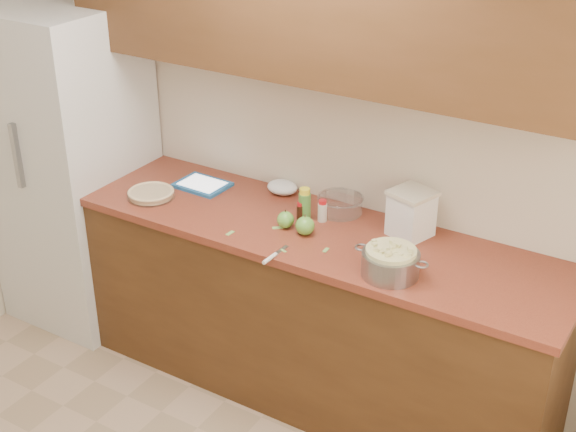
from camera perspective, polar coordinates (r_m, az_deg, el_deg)
The scene contains 20 objects.
room_shell at distance 2.63m, azimuth -15.99°, elevation -6.05°, with size 3.60×3.60×3.60m.
counter_run at distance 4.04m, azimuth 0.74°, elevation -6.39°, with size 2.64×0.68×0.92m.
fridge at distance 4.62m, azimuth -15.01°, elevation 3.36°, with size 0.70×0.70×1.80m, color silver.
pie at distance 4.12m, azimuth -9.72°, elevation 1.58°, with size 0.24×0.24×0.04m.
colander at distance 3.40m, azimuth 7.30°, elevation -3.29°, with size 0.34×0.25×0.12m.
flour_canister at distance 3.71m, azimuth 8.76°, elevation 0.22°, with size 0.23×0.23×0.22m.
tablet at distance 4.21m, azimuth -6.11°, elevation 2.22°, with size 0.27×0.21×0.02m.
paring_knife at distance 3.52m, azimuth -1.20°, elevation -2.95°, with size 0.03×0.20×0.02m.
lemon_bottle at distance 3.82m, azimuth 1.19°, elevation 0.82°, with size 0.06×0.06×0.16m.
cinnamon_shaker at distance 3.82m, azimuth 2.46°, elevation 0.36°, with size 0.04×0.04×0.11m.
vanilla_bottle at distance 3.82m, azimuth 0.86°, elevation 0.29°, with size 0.03×0.03×0.09m.
mixing_bowl at distance 3.91m, azimuth 3.74°, elevation 0.88°, with size 0.23×0.23×0.08m.
paper_towel at distance 4.10m, azimuth -0.41°, elevation 2.06°, with size 0.16×0.13×0.07m, color white.
apple_left at distance 3.76m, azimuth -0.18°, elevation -0.27°, with size 0.08×0.08×0.09m.
apple_center at distance 3.70m, azimuth 1.22°, elevation -0.70°, with size 0.09×0.09×0.10m.
peel_a at distance 3.77m, azimuth -0.74°, elevation -0.84°, with size 0.05×0.02×0.00m, color #84B859.
peel_b at distance 3.58m, azimuth -0.34°, elevation -2.48°, with size 0.03×0.01×0.00m, color #84B859.
peel_c at distance 3.73m, azimuth -4.14°, elevation -1.22°, with size 0.05×0.02×0.00m, color #84B859.
peel_d at distance 3.74m, azimuth 1.25°, elevation -1.12°, with size 0.04×0.02×0.00m, color #84B859.
peel_e at distance 3.59m, azimuth 2.71°, elevation -2.43°, with size 0.04×0.02×0.00m, color #84B859.
Camera 1 is at (1.71, -1.42, 2.69)m, focal length 50.00 mm.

